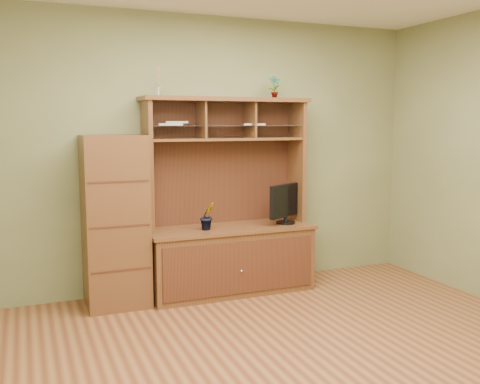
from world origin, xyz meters
TOP-DOWN VIEW (x-y plane):
  - room at (0.00, 0.00)m, footprint 4.54×4.04m
  - media_hutch at (0.10, 1.73)m, footprint 1.66×0.61m
  - monitor at (0.68, 1.65)m, footprint 0.45×0.29m
  - orchid_plant at (-0.15, 1.65)m, footprint 0.17×0.15m
  - top_plant at (0.62, 1.80)m, footprint 0.13×0.10m
  - reed_diffuser at (-0.56, 1.80)m, footprint 0.05×0.05m
  - magazines at (-0.16, 1.80)m, footprint 1.09×0.21m
  - side_cabinet at (-1.00, 1.73)m, footprint 0.55×0.50m

SIDE VIEW (x-z plane):
  - media_hutch at x=0.10m, z-range -0.43..1.47m
  - side_cabinet at x=-1.00m, z-range 0.00..1.55m
  - orchid_plant at x=-0.15m, z-range 0.65..0.92m
  - monitor at x=0.68m, z-range 0.66..1.06m
  - room at x=0.00m, z-range -0.02..2.72m
  - magazines at x=-0.16m, z-range 1.63..1.67m
  - reed_diffuser at x=-0.56m, z-range 1.87..2.14m
  - top_plant at x=0.62m, z-range 1.90..2.13m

